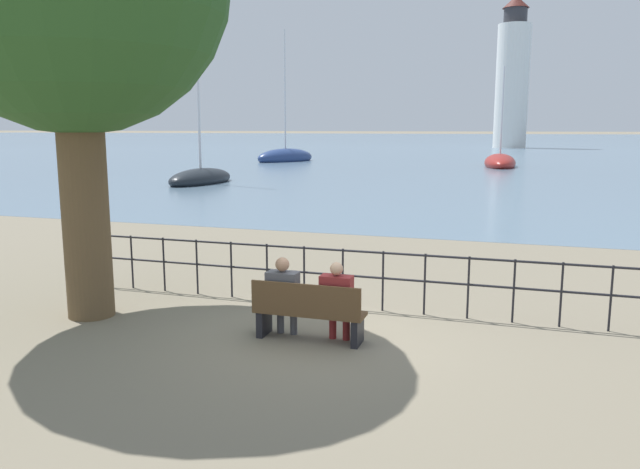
{
  "coord_description": "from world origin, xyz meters",
  "views": [
    {
      "loc": [
        2.9,
        -8.44,
        3.13
      ],
      "look_at": [
        0.0,
        0.5,
        1.51
      ],
      "focal_mm": 35.0,
      "sensor_mm": 36.0,
      "label": 1
    }
  ],
  "objects": [
    {
      "name": "sailboat_0",
      "position": [
        1.12,
        44.39,
        0.31
      ],
      "size": [
        2.97,
        7.85,
        8.37
      ],
      "rotation": [
        0.0,
        0.0,
        0.07
      ],
      "color": "maroon",
      "rests_on": "ground_plane"
    },
    {
      "name": "seated_person_left",
      "position": [
        -0.42,
        0.01,
        0.68
      ],
      "size": [
        0.48,
        0.35,
        1.23
      ],
      "color": "#4C4C51",
      "rests_on": "ground_plane"
    },
    {
      "name": "sailboat_2",
      "position": [
        -18.15,
        46.04,
        0.39
      ],
      "size": [
        5.0,
        7.0,
        12.33
      ],
      "rotation": [
        0.0,
        0.0,
        -0.44
      ],
      "color": "navy",
      "rests_on": "ground_plane"
    },
    {
      "name": "harbor_water",
      "position": [
        0.0,
        159.09,
        0.0
      ],
      "size": [
        600.0,
        300.0,
        0.01
      ],
      "color": "slate",
      "rests_on": "ground_plane"
    },
    {
      "name": "harbor_lighthouse",
      "position": [
        0.7,
        93.59,
        10.49
      ],
      "size": [
        4.92,
        4.92,
        22.56
      ],
      "color": "white",
      "rests_on": "ground_plane"
    },
    {
      "name": "ground_plane",
      "position": [
        0.0,
        0.0,
        0.0
      ],
      "size": [
        1000.0,
        1000.0,
        0.0
      ],
      "primitive_type": "plane",
      "color": "#7A705B"
    },
    {
      "name": "park_bench",
      "position": [
        0.0,
        -0.06,
        0.43
      ],
      "size": [
        1.67,
        0.45,
        0.9
      ],
      "color": "brown",
      "rests_on": "ground_plane"
    },
    {
      "name": "sailboat_1",
      "position": [
        -14.44,
        23.09,
        0.31
      ],
      "size": [
        2.36,
        5.77,
        10.7
      ],
      "rotation": [
        0.0,
        0.0,
        -0.03
      ],
      "color": "black",
      "rests_on": "ground_plane"
    },
    {
      "name": "seated_person_right",
      "position": [
        0.42,
        0.01,
        0.67
      ],
      "size": [
        0.47,
        0.35,
        1.21
      ],
      "color": "maroon",
      "rests_on": "ground_plane"
    },
    {
      "name": "promenade_railing",
      "position": [
        0.0,
        1.79,
        0.69
      ],
      "size": [
        10.08,
        0.04,
        1.05
      ],
      "color": "black",
      "rests_on": "ground_plane"
    }
  ]
}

